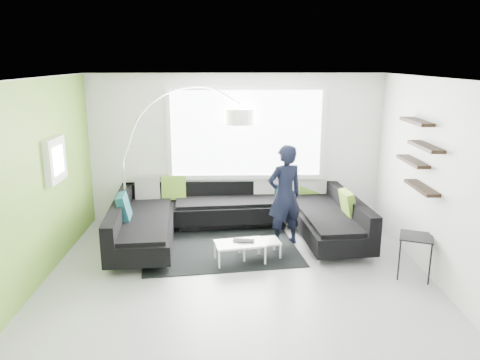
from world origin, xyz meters
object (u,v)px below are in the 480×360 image
object	(u,v)px
sectional_sofa	(236,218)
coffee_table	(250,250)
arc_lamp	(123,163)
laptop	(243,242)
person	(285,195)
side_table	(415,256)

from	to	relation	value
sectional_sofa	coffee_table	bearing A→B (deg)	-81.38
arc_lamp	laptop	bearing A→B (deg)	-44.28
arc_lamp	coffee_table	bearing A→B (deg)	-40.94
person	laptop	bearing A→B (deg)	23.88
sectional_sofa	coffee_table	world-z (taller)	sectional_sofa
arc_lamp	side_table	distance (m)	4.94
sectional_sofa	person	xyz separation A→B (m)	(0.80, -0.18, 0.46)
sectional_sofa	coffee_table	size ratio (longest dim) A/B	4.46
sectional_sofa	coffee_table	xyz separation A→B (m)	(0.20, -0.82, -0.23)
sectional_sofa	arc_lamp	world-z (taller)	arc_lamp
coffee_table	side_table	size ratio (longest dim) A/B	1.57
sectional_sofa	side_table	xyz separation A→B (m)	(2.53, -1.47, -0.08)
side_table	person	bearing A→B (deg)	143.23
side_table	person	world-z (taller)	person
coffee_table	laptop	distance (m)	0.23
laptop	arc_lamp	bearing A→B (deg)	157.30
arc_lamp	person	xyz separation A→B (m)	(2.75, -0.54, -0.44)
side_table	laptop	distance (m)	2.50
sectional_sofa	laptop	world-z (taller)	sectional_sofa
person	arc_lamp	bearing A→B (deg)	-33.45
sectional_sofa	side_table	distance (m)	2.92
sectional_sofa	laptop	xyz separation A→B (m)	(0.09, -0.92, -0.06)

